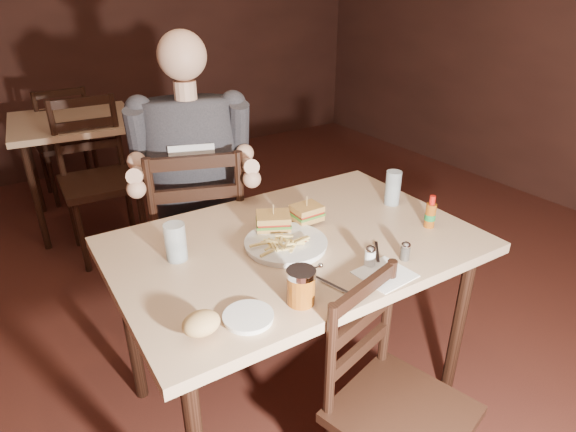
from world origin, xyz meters
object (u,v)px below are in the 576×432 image
dinner_plate (286,244)px  glass_left (176,242)px  chair_far (199,237)px  hot_sauce (431,211)px  bg_chair_far (65,143)px  main_table (295,257)px  bg_table (75,132)px  chair_near (402,413)px  bg_chair_near (100,182)px  syrup_dispenser (301,287)px  diner (191,145)px  side_plate (248,318)px  glass_right (393,188)px

dinner_plate → glass_left: 0.39m
dinner_plate → glass_left: bearing=159.2°
chair_far → hot_sauce: bearing=144.0°
dinner_plate → bg_chair_far: bearing=95.3°
main_table → bg_table: (-0.32, 2.25, -0.02)m
hot_sauce → dinner_plate: bearing=161.9°
chair_near → bg_chair_near: bg_chair_near is taller
syrup_dispenser → glass_left: bearing=117.4°
dinner_plate → syrup_dispenser: (-0.15, -0.30, 0.05)m
main_table → syrup_dispenser: (-0.20, -0.32, 0.13)m
dinner_plate → syrup_dispenser: 0.34m
main_table → bg_chair_near: 1.74m
hot_sauce → bg_chair_near: bearing=113.1°
chair_near → bg_chair_far: size_ratio=0.92×
syrup_dispenser → main_table: bearing=59.4°
bg_chair_far → glass_left: size_ratio=6.81×
main_table → bg_chair_near: bg_chair_near is taller
diner → syrup_dispenser: size_ratio=8.37×
hot_sauce → chair_far: bearing=123.7°
bg_table → chair_near: size_ratio=1.06×
bg_chair_far → chair_far: bearing=95.3°
chair_far → chair_near: size_ratio=1.19×
bg_table → side_plate: bearing=-91.2°
bg_chair_near → dinner_plate: 1.76m
diner → glass_right: size_ratio=6.41×
hot_sauce → bg_chair_far: bearing=105.1°
bg_chair_far → dinner_plate: size_ratio=3.12×
chair_near → glass_right: glass_right is taller
syrup_dispenser → diner: bearing=86.5°
chair_near → syrup_dispenser: (-0.21, 0.26, 0.41)m
dinner_plate → glass_left: size_ratio=2.18×
glass_left → main_table: bearing=-16.0°
main_table → side_plate: 0.48m
dinner_plate → syrup_dispenser: size_ratio=2.58×
diner → chair_far: bearing=90.0°
side_plate → bg_chair_near: bearing=88.5°
chair_near → bg_chair_far: bg_chair_far is taller
side_plate → chair_far: bearing=74.8°
glass_right → hot_sauce: size_ratio=1.12×
bg_chair_far → bg_chair_near: bearing=89.4°
chair_near → diner: 1.35m
bg_table → dinner_plate: size_ratio=3.04×
glass_right → hot_sauce: (-0.03, -0.23, -0.01)m
chair_far → chair_near: (0.11, -1.27, -0.08)m
chair_near → bg_table: bearing=82.4°
main_table → side_plate: (-0.37, -0.30, 0.08)m
diner → hot_sauce: (0.61, -0.84, -0.15)m
dinner_plate → glass_left: glass_left is taller
diner → hot_sauce: 1.05m
chair_near → glass_right: 0.91m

